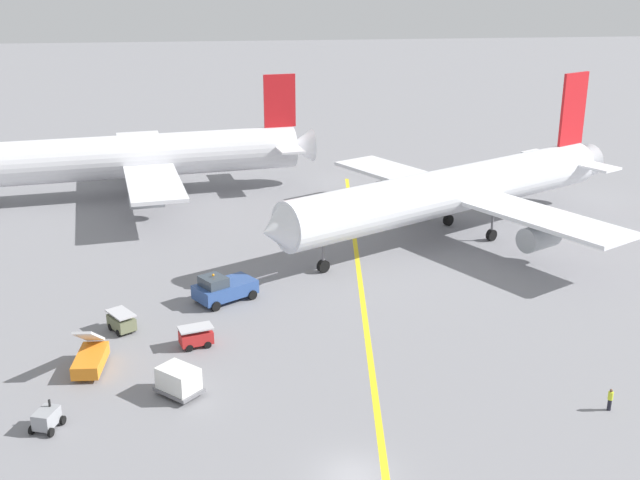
{
  "coord_description": "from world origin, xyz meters",
  "views": [
    {
      "loc": [
        -7.17,
        -39.18,
        29.07
      ],
      "look_at": [
        2.11,
        31.85,
        4.0
      ],
      "focal_mm": 43.73,
      "sensor_mm": 36.0,
      "label": 1
    }
  ],
  "objects_px": {
    "pushback_tug": "(224,288)",
    "gse_baggage_cart_near_cluster": "(122,322)",
    "airliner_at_gate_left": "(132,157)",
    "gse_baggage_cart_trailing": "(196,337)",
    "airliner_being_pushed": "(455,191)",
    "gse_gpu_cart_small": "(47,419)",
    "ground_crew_ramp_agent_by_cones": "(610,399)",
    "gse_stair_truck_yellow": "(90,358)",
    "gse_container_dolly_flat": "(179,380)"
  },
  "relations": [
    {
      "from": "gse_stair_truck_yellow",
      "to": "pushback_tug",
      "type": "bearing_deg",
      "value": 49.19
    },
    {
      "from": "gse_stair_truck_yellow",
      "to": "ground_crew_ramp_agent_by_cones",
      "type": "relative_size",
      "value": 2.89
    },
    {
      "from": "gse_container_dolly_flat",
      "to": "gse_stair_truck_yellow",
      "type": "distance_m",
      "value": 8.27
    },
    {
      "from": "airliner_being_pushed",
      "to": "pushback_tug",
      "type": "xyz_separation_m",
      "value": [
        -26.14,
        -14.69,
        -4.27
      ]
    },
    {
      "from": "airliner_being_pushed",
      "to": "gse_baggage_cart_near_cluster",
      "type": "relative_size",
      "value": 14.6
    },
    {
      "from": "gse_baggage_cart_trailing",
      "to": "gse_stair_truck_yellow",
      "type": "distance_m",
      "value": 8.43
    },
    {
      "from": "airliner_at_gate_left",
      "to": "airliner_being_pushed",
      "type": "relative_size",
      "value": 1.1
    },
    {
      "from": "airliner_at_gate_left",
      "to": "gse_baggage_cart_near_cluster",
      "type": "xyz_separation_m",
      "value": [
        2.74,
        -42.05,
        -4.49
      ]
    },
    {
      "from": "pushback_tug",
      "to": "airliner_being_pushed",
      "type": "bearing_deg",
      "value": 29.34
    },
    {
      "from": "airliner_being_pushed",
      "to": "gse_baggage_cart_trailing",
      "type": "relative_size",
      "value": 15.05
    },
    {
      "from": "gse_stair_truck_yellow",
      "to": "ground_crew_ramp_agent_by_cones",
      "type": "bearing_deg",
      "value": -16.15
    },
    {
      "from": "gse_gpu_cart_small",
      "to": "gse_baggage_cart_near_cluster",
      "type": "height_order",
      "value": "gse_gpu_cart_small"
    },
    {
      "from": "pushback_tug",
      "to": "gse_baggage_cart_near_cluster",
      "type": "distance_m",
      "value": 10.16
    },
    {
      "from": "airliner_being_pushed",
      "to": "gse_gpu_cart_small",
      "type": "xyz_separation_m",
      "value": [
        -38.11,
        -34.55,
        -4.72
      ]
    },
    {
      "from": "airliner_being_pushed",
      "to": "pushback_tug",
      "type": "distance_m",
      "value": 30.29
    },
    {
      "from": "airliner_at_gate_left",
      "to": "ground_crew_ramp_agent_by_cones",
      "type": "relative_size",
      "value": 30.68
    },
    {
      "from": "gse_container_dolly_flat",
      "to": "ground_crew_ramp_agent_by_cones",
      "type": "xyz_separation_m",
      "value": [
        29.73,
        -5.93,
        -0.32
      ]
    },
    {
      "from": "airliner_at_gate_left",
      "to": "gse_baggage_cart_trailing",
      "type": "relative_size",
      "value": 16.5
    },
    {
      "from": "pushback_tug",
      "to": "gse_container_dolly_flat",
      "type": "relative_size",
      "value": 2.15
    },
    {
      "from": "airliner_at_gate_left",
      "to": "gse_gpu_cart_small",
      "type": "bearing_deg",
      "value": -90.58
    },
    {
      "from": "gse_baggage_cart_trailing",
      "to": "ground_crew_ramp_agent_by_cones",
      "type": "distance_m",
      "value": 31.67
    },
    {
      "from": "gse_stair_truck_yellow",
      "to": "airliner_at_gate_left",
      "type": "bearing_deg",
      "value": 91.34
    },
    {
      "from": "airliner_being_pushed",
      "to": "ground_crew_ramp_agent_by_cones",
      "type": "height_order",
      "value": "airliner_being_pushed"
    },
    {
      "from": "gse_gpu_cart_small",
      "to": "gse_baggage_cart_trailing",
      "type": "distance_m",
      "value": 14.52
    },
    {
      "from": "gse_gpu_cart_small",
      "to": "gse_baggage_cart_trailing",
      "type": "xyz_separation_m",
      "value": [
        9.62,
        10.88,
        0.07
      ]
    },
    {
      "from": "gse_container_dolly_flat",
      "to": "gse_baggage_cart_near_cluster",
      "type": "height_order",
      "value": "gse_container_dolly_flat"
    },
    {
      "from": "pushback_tug",
      "to": "gse_baggage_cart_near_cluster",
      "type": "relative_size",
      "value": 2.62
    },
    {
      "from": "gse_baggage_cart_trailing",
      "to": "gse_stair_truck_yellow",
      "type": "xyz_separation_m",
      "value": [
        -7.91,
        -2.91,
        0.16
      ]
    },
    {
      "from": "gse_gpu_cart_small",
      "to": "gse_stair_truck_yellow",
      "type": "height_order",
      "value": "gse_stair_truck_yellow"
    },
    {
      "from": "gse_baggage_cart_trailing",
      "to": "gse_baggage_cart_near_cluster",
      "type": "height_order",
      "value": "same"
    },
    {
      "from": "pushback_tug",
      "to": "gse_container_dolly_flat",
      "type": "xyz_separation_m",
      "value": [
        -3.43,
        -16.55,
        -0.06
      ]
    },
    {
      "from": "airliner_at_gate_left",
      "to": "gse_baggage_cart_trailing",
      "type": "xyz_separation_m",
      "value": [
        9.04,
        -45.72,
        -4.49
      ]
    },
    {
      "from": "gse_baggage_cart_trailing",
      "to": "gse_container_dolly_flat",
      "type": "bearing_deg",
      "value": -98.11
    },
    {
      "from": "gse_gpu_cart_small",
      "to": "airliner_at_gate_left",
      "type": "bearing_deg",
      "value": 89.42
    },
    {
      "from": "airliner_being_pushed",
      "to": "pushback_tug",
      "type": "relative_size",
      "value": 5.58
    },
    {
      "from": "gse_baggage_cart_near_cluster",
      "to": "gse_container_dolly_flat",
      "type": "bearing_deg",
      "value": -65.08
    },
    {
      "from": "airliner_at_gate_left",
      "to": "ground_crew_ramp_agent_by_cones",
      "type": "xyz_separation_m",
      "value": [
        37.7,
        -59.22,
        -4.5
      ]
    },
    {
      "from": "pushback_tug",
      "to": "gse_baggage_cart_near_cluster",
      "type": "xyz_separation_m",
      "value": [
        -8.65,
        -5.31,
        -0.38
      ]
    },
    {
      "from": "gse_baggage_cart_trailing",
      "to": "gse_stair_truck_yellow",
      "type": "bearing_deg",
      "value": -159.83
    },
    {
      "from": "gse_gpu_cart_small",
      "to": "gse_baggage_cart_trailing",
      "type": "bearing_deg",
      "value": 48.53
    },
    {
      "from": "airliner_at_gate_left",
      "to": "gse_gpu_cart_small",
      "type": "xyz_separation_m",
      "value": [
        -0.57,
        -56.6,
        -4.56
      ]
    },
    {
      "from": "ground_crew_ramp_agent_by_cones",
      "to": "gse_stair_truck_yellow",
      "type": "bearing_deg",
      "value": 163.85
    },
    {
      "from": "gse_baggage_cart_near_cluster",
      "to": "airliner_being_pushed",
      "type": "bearing_deg",
      "value": 29.89
    },
    {
      "from": "gse_container_dolly_flat",
      "to": "pushback_tug",
      "type": "bearing_deg",
      "value": 78.29
    },
    {
      "from": "pushback_tug",
      "to": "gse_baggage_cart_trailing",
      "type": "bearing_deg",
      "value": -104.68
    },
    {
      "from": "gse_stair_truck_yellow",
      "to": "airliner_being_pushed",
      "type": "bearing_deg",
      "value": 36.13
    },
    {
      "from": "gse_baggage_cart_trailing",
      "to": "gse_stair_truck_yellow",
      "type": "relative_size",
      "value": 0.64
    },
    {
      "from": "gse_baggage_cart_trailing",
      "to": "gse_baggage_cart_near_cluster",
      "type": "bearing_deg",
      "value": 149.77
    },
    {
      "from": "gse_baggage_cart_trailing",
      "to": "gse_baggage_cart_near_cluster",
      "type": "xyz_separation_m",
      "value": [
        -6.3,
        3.67,
        0.0
      ]
    },
    {
      "from": "airliner_at_gate_left",
      "to": "airliner_being_pushed",
      "type": "height_order",
      "value": "airliner_being_pushed"
    }
  ]
}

